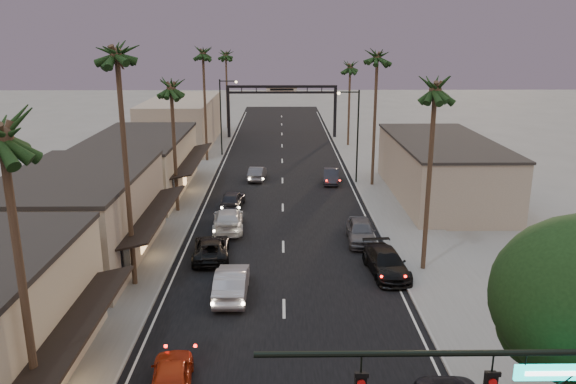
{
  "coord_description": "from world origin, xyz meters",
  "views": [
    {
      "loc": [
        -0.13,
        -7.9,
        14.01
      ],
      "look_at": [
        0.39,
        32.95,
        2.5
      ],
      "focal_mm": 35.0,
      "sensor_mm": 36.0,
      "label": 1
    }
  ],
  "objects_px": {
    "streetlight_left": "(223,111)",
    "oncoming_silver": "(232,282)",
    "palm_rb": "(377,53)",
    "palm_rc": "(350,64)",
    "oncoming_pickup": "(211,248)",
    "curbside_black": "(386,263)",
    "palm_lc": "(171,82)",
    "palm_far": "(226,52)",
    "palm_ra": "(436,82)",
    "palm_lb": "(116,47)",
    "palm_ld": "(203,49)",
    "arch": "(282,98)",
    "streetlight_right": "(355,129)",
    "oncoming_red": "(172,376)"
  },
  "relations": [
    {
      "from": "palm_rc",
      "to": "curbside_black",
      "type": "height_order",
      "value": "palm_rc"
    },
    {
      "from": "streetlight_right",
      "to": "palm_rc",
      "type": "xyz_separation_m",
      "value": [
        1.68,
        19.0,
        5.14
      ]
    },
    {
      "from": "arch",
      "to": "palm_ld",
      "type": "distance_m",
      "value": 18.61
    },
    {
      "from": "palm_ld",
      "to": "oncoming_red",
      "type": "distance_m",
      "value": 44.83
    },
    {
      "from": "palm_ra",
      "to": "oncoming_silver",
      "type": "relative_size",
      "value": 2.69
    },
    {
      "from": "palm_rc",
      "to": "oncoming_pickup",
      "type": "relative_size",
      "value": 2.46
    },
    {
      "from": "palm_rc",
      "to": "palm_ld",
      "type": "bearing_deg",
      "value": -152.38
    },
    {
      "from": "palm_ld",
      "to": "oncoming_silver",
      "type": "bearing_deg",
      "value": -80.56
    },
    {
      "from": "streetlight_left",
      "to": "palm_ra",
      "type": "distance_m",
      "value": 37.87
    },
    {
      "from": "palm_ra",
      "to": "palm_rb",
      "type": "height_order",
      "value": "palm_rb"
    },
    {
      "from": "palm_rb",
      "to": "palm_far",
      "type": "height_order",
      "value": "palm_rb"
    },
    {
      "from": "palm_ra",
      "to": "streetlight_right",
      "type": "bearing_deg",
      "value": 94.57
    },
    {
      "from": "palm_rc",
      "to": "oncoming_red",
      "type": "bearing_deg",
      "value": -104.2
    },
    {
      "from": "streetlight_left",
      "to": "palm_lb",
      "type": "bearing_deg",
      "value": -92.67
    },
    {
      "from": "oncoming_pickup",
      "to": "palm_ld",
      "type": "bearing_deg",
      "value": -87.12
    },
    {
      "from": "arch",
      "to": "oncoming_red",
      "type": "xyz_separation_m",
      "value": [
        -4.58,
        -58.09,
        -4.82
      ]
    },
    {
      "from": "streetlight_left",
      "to": "palm_ld",
      "type": "bearing_deg",
      "value": -119.25
    },
    {
      "from": "palm_lc",
      "to": "oncoming_silver",
      "type": "relative_size",
      "value": 2.48
    },
    {
      "from": "palm_rb",
      "to": "oncoming_pickup",
      "type": "distance_m",
      "value": 25.21
    },
    {
      "from": "streetlight_left",
      "to": "palm_lc",
      "type": "bearing_deg",
      "value": -94.37
    },
    {
      "from": "palm_rc",
      "to": "curbside_black",
      "type": "xyz_separation_m",
      "value": [
        -2.4,
        -40.6,
        -9.73
      ]
    },
    {
      "from": "oncoming_pickup",
      "to": "palm_far",
      "type": "bearing_deg",
      "value": -90.86
    },
    {
      "from": "palm_lc",
      "to": "palm_rc",
      "type": "relative_size",
      "value": 1.0
    },
    {
      "from": "arch",
      "to": "palm_rb",
      "type": "relative_size",
      "value": 1.07
    },
    {
      "from": "arch",
      "to": "palm_ra",
      "type": "height_order",
      "value": "palm_ra"
    },
    {
      "from": "curbside_black",
      "to": "oncoming_silver",
      "type": "bearing_deg",
      "value": -168.55
    },
    {
      "from": "streetlight_right",
      "to": "streetlight_left",
      "type": "relative_size",
      "value": 1.0
    },
    {
      "from": "oncoming_silver",
      "to": "palm_lb",
      "type": "bearing_deg",
      "value": -13.94
    },
    {
      "from": "streetlight_left",
      "to": "palm_lc",
      "type": "relative_size",
      "value": 0.74
    },
    {
      "from": "streetlight_left",
      "to": "oncoming_silver",
      "type": "height_order",
      "value": "streetlight_left"
    },
    {
      "from": "streetlight_left",
      "to": "curbside_black",
      "type": "distance_m",
      "value": 37.29
    },
    {
      "from": "palm_lc",
      "to": "palm_ld",
      "type": "distance_m",
      "value": 19.1
    },
    {
      "from": "palm_lc",
      "to": "palm_ra",
      "type": "distance_m",
      "value": 20.99
    },
    {
      "from": "palm_rb",
      "to": "oncoming_silver",
      "type": "height_order",
      "value": "palm_rb"
    },
    {
      "from": "palm_lc",
      "to": "palm_rb",
      "type": "xyz_separation_m",
      "value": [
        17.2,
        8.0,
        1.95
      ]
    },
    {
      "from": "palm_lb",
      "to": "palm_ld",
      "type": "bearing_deg",
      "value": 90.0
    },
    {
      "from": "oncoming_silver",
      "to": "curbside_black",
      "type": "distance_m",
      "value": 9.51
    },
    {
      "from": "arch",
      "to": "oncoming_red",
      "type": "distance_m",
      "value": 58.46
    },
    {
      "from": "palm_lc",
      "to": "streetlight_right",
      "type": "bearing_deg",
      "value": 30.11
    },
    {
      "from": "palm_rb",
      "to": "palm_rc",
      "type": "bearing_deg",
      "value": 90.0
    },
    {
      "from": "palm_ra",
      "to": "curbside_black",
      "type": "bearing_deg",
      "value": -165.91
    },
    {
      "from": "palm_lc",
      "to": "palm_ld",
      "type": "xyz_separation_m",
      "value": [
        0.0,
        19.0,
        1.95
      ]
    },
    {
      "from": "palm_lb",
      "to": "oncoming_red",
      "type": "distance_m",
      "value": 16.69
    },
    {
      "from": "oncoming_pickup",
      "to": "palm_rb",
      "type": "bearing_deg",
      "value": -131.36
    },
    {
      "from": "arch",
      "to": "curbside_black",
      "type": "distance_m",
      "value": 47.26
    },
    {
      "from": "palm_lb",
      "to": "palm_ld",
      "type": "xyz_separation_m",
      "value": [
        0.0,
        33.0,
        -0.97
      ]
    },
    {
      "from": "palm_ld",
      "to": "oncoming_pickup",
      "type": "distance_m",
      "value": 31.46
    },
    {
      "from": "palm_rb",
      "to": "oncoming_pickup",
      "type": "relative_size",
      "value": 2.87
    },
    {
      "from": "oncoming_pickup",
      "to": "arch",
      "type": "bearing_deg",
      "value": -100.92
    },
    {
      "from": "palm_lc",
      "to": "palm_rb",
      "type": "distance_m",
      "value": 19.07
    }
  ]
}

